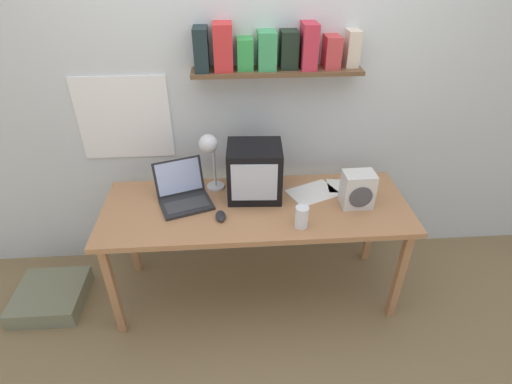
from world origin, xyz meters
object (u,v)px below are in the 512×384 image
at_px(corner_desk, 256,213).
at_px(printed_handout, 347,186).
at_px(laptop, 183,192).
at_px(space_heater, 358,190).
at_px(desk_lamp, 209,150).
at_px(loose_paper_near_monitor, 313,193).
at_px(juice_glass, 302,218).
at_px(computer_mouse, 221,216).
at_px(floor_cushion, 51,296).
at_px(crt_monitor, 254,171).

height_order(corner_desk, printed_handout, printed_handout).
bearing_deg(corner_desk, laptop, 168.51).
height_order(corner_desk, space_heater, space_heater).
height_order(desk_lamp, printed_handout, desk_lamp).
xyz_separation_m(corner_desk, space_heater, (0.61, -0.03, 0.17)).
relative_size(laptop, desk_lamp, 0.93).
bearing_deg(corner_desk, loose_paper_near_monitor, 17.25).
height_order(laptop, juice_glass, laptop).
bearing_deg(computer_mouse, printed_handout, 19.27).
relative_size(space_heater, floor_cushion, 0.51).
bearing_deg(floor_cushion, desk_lamp, 9.69).
xyz_separation_m(corner_desk, crt_monitor, (-0.00, 0.13, 0.23)).
xyz_separation_m(space_heater, computer_mouse, (-0.82, -0.08, -0.09)).
distance_m(corner_desk, computer_mouse, 0.25).
distance_m(printed_handout, floor_cushion, 2.13).
bearing_deg(crt_monitor, laptop, -172.05).
distance_m(crt_monitor, printed_handout, 0.64).
relative_size(crt_monitor, computer_mouse, 3.12).
height_order(desk_lamp, juice_glass, desk_lamp).
distance_m(space_heater, loose_paper_near_monitor, 0.30).
height_order(laptop, space_heater, laptop).
bearing_deg(loose_paper_near_monitor, computer_mouse, -158.80).
xyz_separation_m(juice_glass, computer_mouse, (-0.46, 0.11, -0.04)).
height_order(laptop, computer_mouse, laptop).
relative_size(desk_lamp, printed_handout, 1.53).
bearing_deg(desk_lamp, floor_cushion, -149.33).
height_order(crt_monitor, laptop, crt_monitor).
xyz_separation_m(desk_lamp, loose_paper_near_monitor, (0.64, -0.06, -0.30)).
bearing_deg(corner_desk, crt_monitor, 91.53).
distance_m(laptop, printed_handout, 1.06).
height_order(laptop, loose_paper_near_monitor, laptop).
bearing_deg(desk_lamp, laptop, -133.60).
xyz_separation_m(laptop, printed_handout, (1.06, 0.09, -0.06)).
xyz_separation_m(corner_desk, juice_glass, (0.24, -0.22, 0.12)).
bearing_deg(computer_mouse, corner_desk, 27.58).
height_order(corner_desk, laptop, laptop).
xyz_separation_m(laptop, floor_cushion, (-0.96, -0.11, -0.73)).
height_order(computer_mouse, floor_cushion, computer_mouse).
bearing_deg(printed_handout, crt_monitor, -175.42).
height_order(juice_glass, space_heater, space_heater).
distance_m(corner_desk, laptop, 0.47).
height_order(corner_desk, desk_lamp, desk_lamp).
bearing_deg(loose_paper_near_monitor, laptop, -178.21).
distance_m(corner_desk, space_heater, 0.63).
xyz_separation_m(loose_paper_near_monitor, floor_cushion, (-1.78, -0.14, -0.68)).
bearing_deg(loose_paper_near_monitor, corner_desk, -162.75).
relative_size(juice_glass, computer_mouse, 1.17).
relative_size(loose_paper_near_monitor, floor_cushion, 0.82).
relative_size(corner_desk, desk_lamp, 4.61).
height_order(desk_lamp, computer_mouse, desk_lamp).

